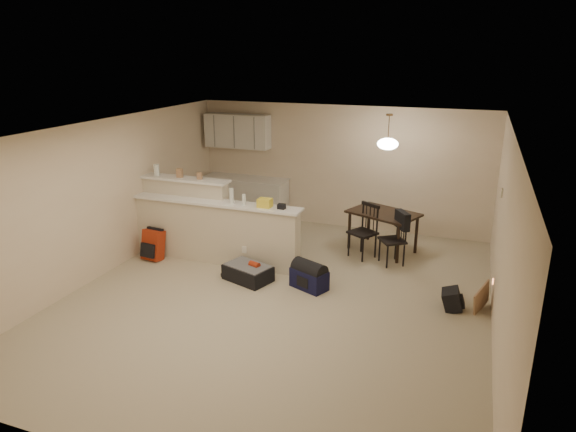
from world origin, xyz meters
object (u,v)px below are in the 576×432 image
at_px(dining_table, 383,217).
at_px(pendant_lamp, 388,143).
at_px(red_backpack, 153,245).
at_px(navy_duffel, 309,279).
at_px(dining_chair_near, 363,231).
at_px(suitcase, 248,273).
at_px(dining_chair_far, 392,239).
at_px(black_daypack, 452,300).

xyz_separation_m(dining_table, pendant_lamp, (-0.00, -0.00, 1.34)).
relative_size(dining_table, red_backpack, 2.65).
height_order(pendant_lamp, navy_duffel, pendant_lamp).
height_order(dining_chair_near, suitcase, dining_chair_near).
bearing_deg(pendant_lamp, navy_duffel, -111.39).
bearing_deg(dining_table, dining_chair_near, -101.33).
height_order(pendant_lamp, dining_chair_far, pendant_lamp).
height_order(dining_chair_far, black_daypack, dining_chair_far).
height_order(dining_table, suitcase, dining_table).
distance_m(red_backpack, navy_duffel, 2.95).
distance_m(dining_table, navy_duffel, 2.16).
relative_size(dining_chair_far, black_daypack, 2.82).
distance_m(suitcase, black_daypack, 3.13).
xyz_separation_m(dining_table, dining_chair_far, (0.27, -0.55, -0.19)).
bearing_deg(dining_chair_near, black_daypack, -10.58).
height_order(suitcase, navy_duffel, navy_duffel).
bearing_deg(dining_chair_near, suitcase, -101.73).
height_order(pendant_lamp, suitcase, pendant_lamp).
bearing_deg(black_daypack, navy_duffel, 89.06).
bearing_deg(suitcase, navy_duffel, 22.29).
distance_m(dining_chair_far, red_backpack, 4.17).
distance_m(dining_chair_near, red_backpack, 3.70).
bearing_deg(dining_chair_far, black_daypack, 4.86).
relative_size(dining_table, dining_chair_near, 1.44).
height_order(dining_chair_far, suitcase, dining_chair_far).
xyz_separation_m(dining_chair_far, suitcase, (-2.04, -1.47, -0.33)).
relative_size(navy_duffel, black_daypack, 1.75).
distance_m(dining_table, black_daypack, 2.37).
relative_size(dining_chair_near, red_backpack, 1.83).
bearing_deg(navy_duffel, red_backpack, -159.61).
relative_size(dining_table, pendant_lamp, 2.26).
xyz_separation_m(red_backpack, navy_duffel, (2.94, -0.17, -0.11)).
xyz_separation_m(dining_chair_near, navy_duffel, (-0.49, -1.54, -0.33)).
xyz_separation_m(navy_duffel, black_daypack, (2.12, 0.07, -0.01)).
bearing_deg(dining_chair_far, suitcase, -88.56).
xyz_separation_m(suitcase, black_daypack, (3.13, 0.13, 0.02)).
relative_size(pendant_lamp, navy_duffel, 1.09).
relative_size(dining_chair_near, black_daypack, 2.98).
relative_size(dining_chair_far, navy_duffel, 1.61).
bearing_deg(dining_chair_near, dining_chair_far, 17.77).
distance_m(dining_chair_far, suitcase, 2.54).
distance_m(pendant_lamp, suitcase, 3.28).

